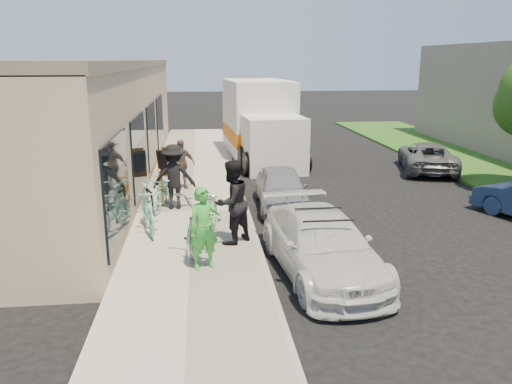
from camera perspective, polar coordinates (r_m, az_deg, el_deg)
name	(u,v)px	position (r m, az deg, el deg)	size (l,w,h in m)	color
ground	(279,253)	(11.39, 2.66, -6.98)	(120.00, 120.00, 0.00)	black
sidewalk	(192,214)	(14.07, -7.33, -2.46)	(3.00, 34.00, 0.15)	#B3AEA1
curb	(247,212)	(14.13, -1.03, -2.31)	(0.12, 34.00, 0.13)	#9B968E
storefront	(101,121)	(18.89, -17.30, 7.78)	(3.60, 20.00, 4.22)	tan
bike_rack	(150,202)	(13.36, -12.07, -1.09)	(0.22, 0.55, 0.81)	black
sandwich_board	(167,162)	(18.30, -10.12, 3.36)	(0.77, 0.77, 0.99)	black
sedan_white	(322,244)	(10.22, 7.50, -5.96)	(2.16, 4.47, 1.29)	silver
sedan_silver	(281,188)	(14.63, 2.92, 0.45)	(1.41, 3.52, 1.20)	#9E9EA3
moving_truck	(261,125)	(21.99, 0.52, 7.72)	(3.05, 7.03, 3.37)	silver
far_car_gray	(427,157)	(20.68, 18.97, 3.85)	(1.89, 4.09, 1.14)	#505254
tandem_bike	(204,216)	(11.30, -5.97, -2.69)	(0.92, 2.64, 1.39)	#B2B2B4
woman_rider	(204,228)	(9.99, -5.99, -4.14)	(0.62, 0.40, 1.69)	green
man_standing	(232,202)	(11.31, -2.80, -1.17)	(0.94, 0.73, 1.93)	black
cruiser_bike_a	(147,209)	(12.47, -12.32, -1.90)	(0.53, 1.87, 1.13)	#96E0D1
cruiser_bike_b	(163,192)	(14.33, -10.57, 0.00)	(0.63, 1.80, 0.94)	#96E0D1
cruiser_bike_c	(161,186)	(15.07, -10.84, 0.67)	(0.43, 1.53, 0.92)	gold
bystander_a	(174,177)	(14.17, -9.35, 1.74)	(1.18, 0.68, 1.83)	black
bystander_b	(181,164)	(16.41, -8.61, 3.17)	(0.94, 0.39, 1.61)	brown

